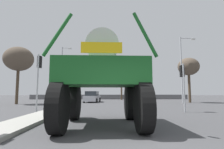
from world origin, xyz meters
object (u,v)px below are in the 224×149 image
at_px(bare_tree_left, 19,59).
at_px(traffic_signal_near_left, 39,70).
at_px(bare_tree_far_center, 121,71).
at_px(bare_tree_right, 188,67).
at_px(traffic_signal_near_right, 183,77).
at_px(oversize_sprayer, 102,79).
at_px(streetlight_far_left, 62,71).
at_px(sedan_ahead, 92,97).
at_px(streetlight_far_right, 183,66).

bearing_deg(bare_tree_left, traffic_signal_near_left, -56.07).
distance_m(traffic_signal_near_left, bare_tree_far_center, 21.04).
xyz_separation_m(bare_tree_right, bare_tree_far_center, (-8.50, 8.49, 0.46)).
distance_m(traffic_signal_near_left, traffic_signal_near_right, 10.26).
bearing_deg(bare_tree_left, oversize_sprayer, -52.32).
bearing_deg(bare_tree_right, oversize_sprayer, -125.67).
xyz_separation_m(traffic_signal_near_left, bare_tree_left, (-5.70, 8.47, 2.34)).
relative_size(traffic_signal_near_left, streetlight_far_left, 0.46).
bearing_deg(bare_tree_far_center, streetlight_far_left, -161.94).
xyz_separation_m(oversize_sprayer, traffic_signal_near_right, (5.66, 4.87, 0.53)).
bearing_deg(bare_tree_right, sedan_ahead, 174.43).
relative_size(oversize_sprayer, traffic_signal_near_left, 1.23).
height_order(traffic_signal_near_left, bare_tree_left, bare_tree_left).
distance_m(traffic_signal_near_left, bare_tree_right, 19.52).
bearing_deg(bare_tree_far_center, traffic_signal_near_left, -110.99).
bearing_deg(streetlight_far_right, streetlight_far_left, 159.45).
height_order(streetlight_far_right, bare_tree_right, streetlight_far_right).
distance_m(bare_tree_left, bare_tree_far_center, 17.21).
distance_m(traffic_signal_near_right, bare_tree_right, 12.64).
bearing_deg(bare_tree_right, bare_tree_left, -173.28).
bearing_deg(oversize_sprayer, streetlight_far_left, 17.89).
xyz_separation_m(oversize_sprayer, traffic_signal_near_left, (-4.59, 4.86, 0.99)).
bearing_deg(traffic_signal_near_left, bare_tree_right, 34.59).
height_order(bare_tree_left, bare_tree_far_center, bare_tree_left).
relative_size(streetlight_far_right, bare_tree_left, 1.28).
height_order(bare_tree_left, bare_tree_right, bare_tree_left).
distance_m(oversize_sprayer, bare_tree_left, 17.16).
distance_m(streetlight_far_left, streetlight_far_right, 18.30).
relative_size(streetlight_far_left, streetlight_far_right, 1.02).
distance_m(oversize_sprayer, streetlight_far_right, 18.02).
bearing_deg(bare_tree_far_center, bare_tree_left, -140.04).
bearing_deg(traffic_signal_near_left, streetlight_far_right, 33.89).
height_order(oversize_sprayer, traffic_signal_near_left, oversize_sprayer).
bearing_deg(oversize_sprayer, traffic_signal_near_left, 42.74).
bearing_deg(traffic_signal_near_right, traffic_signal_near_left, -179.95).
distance_m(traffic_signal_near_left, streetlight_far_right, 17.74).
bearing_deg(streetlight_far_left, traffic_signal_near_right, -51.90).
distance_m(sedan_ahead, traffic_signal_near_right, 14.52).
bearing_deg(sedan_ahead, streetlight_far_right, -95.03).
distance_m(streetlight_far_left, bare_tree_left, 8.44).
xyz_separation_m(sedan_ahead, streetlight_far_right, (11.88, -2.48, 4.08)).
height_order(traffic_signal_near_right, streetlight_far_right, streetlight_far_right).
bearing_deg(sedan_ahead, bare_tree_far_center, -26.52).
bearing_deg(traffic_signal_near_left, bare_tree_left, 123.93).
distance_m(streetlight_far_right, bare_tree_left, 20.39).
height_order(sedan_ahead, streetlight_far_left, streetlight_far_left).
bearing_deg(oversize_sprayer, bare_tree_right, -36.34).
xyz_separation_m(sedan_ahead, streetlight_far_left, (-5.26, 3.95, 4.13)).
relative_size(oversize_sprayer, sedan_ahead, 1.16).
height_order(oversize_sprayer, bare_tree_right, bare_tree_right).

